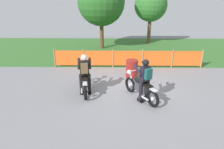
{
  "coord_description": "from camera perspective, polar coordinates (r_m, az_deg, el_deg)",
  "views": [
    {
      "loc": [
        -0.71,
        -8.34,
        3.94
      ],
      "look_at": [
        -0.83,
        -0.62,
        0.9
      ],
      "focal_mm": 33.51,
      "sensor_mm": 36.0,
      "label": 1
    }
  ],
  "objects": [
    {
      "name": "rider_trailing",
      "position": [
        8.46,
        -7.47,
        0.61
      ],
      "size": [
        0.6,
        0.72,
        1.69
      ],
      "rotation": [
        0.0,
        0.0,
        1.71
      ],
      "color": "black",
      "rests_on": "ground"
    },
    {
      "name": "rider_lead",
      "position": [
        7.9,
        8.98,
        -1.02
      ],
      "size": [
        0.71,
        0.79,
        1.69
      ],
      "rotation": [
        0.0,
        0.0,
        2.11
      ],
      "color": "black",
      "rests_on": "ground"
    },
    {
      "name": "motorcycle_trailing",
      "position": [
        8.85,
        -7.34,
        -1.67
      ],
      "size": [
        0.62,
        2.11,
        1.0
      ],
      "rotation": [
        0.0,
        0.0,
        1.71
      ],
      "color": "black",
      "rests_on": "ground"
    },
    {
      "name": "barrier_fence",
      "position": [
        11.63,
        4.37,
        4.42
      ],
      "size": [
        8.24,
        0.08,
        1.05
      ],
      "color": "#997547",
      "rests_on": "ground"
    },
    {
      "name": "tree_leftmost",
      "position": [
        15.45,
        -2.97,
        19.11
      ],
      "size": [
        3.31,
        3.31,
        4.97
      ],
      "color": "brown",
      "rests_on": "ground"
    },
    {
      "name": "ground",
      "position": [
        9.26,
        5.22,
        -3.87
      ],
      "size": [
        24.0,
        24.0,
        0.02
      ],
      "primitive_type": "cube",
      "color": "gray"
    },
    {
      "name": "tree_near_left",
      "position": [
        17.4,
        10.53,
        18.08
      ],
      "size": [
        2.55,
        2.55,
        4.3
      ],
      "color": "brown",
      "rests_on": "ground"
    },
    {
      "name": "grass_verge",
      "position": [
        15.58,
        3.51,
        6.83
      ],
      "size": [
        24.0,
        7.93,
        0.01
      ],
      "primitive_type": "cube",
      "color": "#386B2D",
      "rests_on": "ground"
    },
    {
      "name": "motorcycle_lead",
      "position": [
        8.25,
        7.8,
        -3.53
      ],
      "size": [
        1.18,
        1.85,
        0.99
      ],
      "rotation": [
        0.0,
        0.0,
        2.11
      ],
      "color": "black",
      "rests_on": "ground"
    },
    {
      "name": "oil_drum",
      "position": [
        10.32,
        5.44,
        1.57
      ],
      "size": [
        0.58,
        0.58,
        0.88
      ],
      "primitive_type": "cylinder",
      "color": "maroon",
      "rests_on": "ground"
    }
  ]
}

